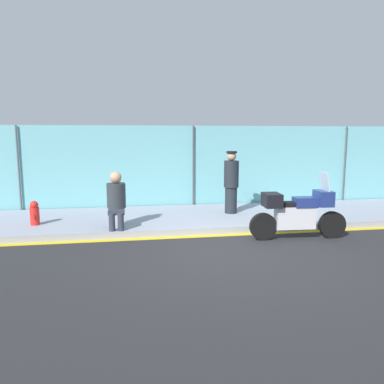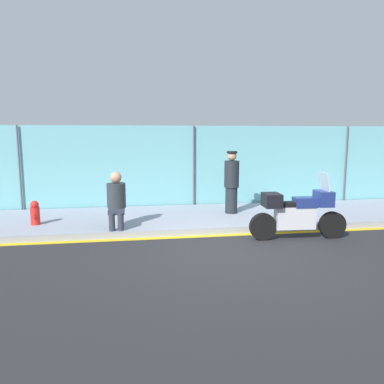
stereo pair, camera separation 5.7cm
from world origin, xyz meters
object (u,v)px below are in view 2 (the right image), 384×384
at_px(motorcycle, 297,212).
at_px(officer_standing, 232,182).
at_px(fire_hydrant, 35,213).
at_px(person_seated_on_curb, 116,197).

distance_m(motorcycle, officer_standing, 2.47).
xyz_separation_m(officer_standing, fire_hydrant, (-5.06, -0.58, -0.59)).
height_order(motorcycle, officer_standing, officer_standing).
distance_m(motorcycle, fire_hydrant, 6.21).
relative_size(officer_standing, person_seated_on_curb, 1.31).
distance_m(motorcycle, person_seated_on_curb, 4.16).
bearing_deg(fire_hydrant, motorcycle, -15.72).
height_order(motorcycle, fire_hydrant, motorcycle).
xyz_separation_m(motorcycle, fire_hydrant, (-5.97, 1.68, -0.16)).
xyz_separation_m(officer_standing, person_seated_on_curb, (-3.09, -1.14, -0.16)).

